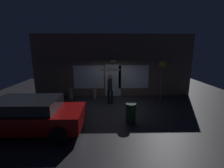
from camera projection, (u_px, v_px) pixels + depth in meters
ground_plane at (114, 107)px, 8.79m from camera, size 18.00×18.00×0.00m
building_facade at (113, 66)px, 10.62m from camera, size 10.79×0.48×4.21m
person_with_umbrella at (110, 75)px, 8.92m from camera, size 1.25×1.25×2.23m
parked_car at (27, 115)px, 6.04m from camera, size 4.31×2.06×1.34m
street_sign_post at (162, 78)px, 9.71m from camera, size 0.40×0.07×2.57m
sidewalk_bollard at (95, 94)px, 10.16m from camera, size 0.20×0.20×0.65m
sidewalk_bollard_2 at (70, 94)px, 10.21m from camera, size 0.29×0.29×0.68m
trash_bin at (131, 113)px, 6.88m from camera, size 0.47×0.47×0.87m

